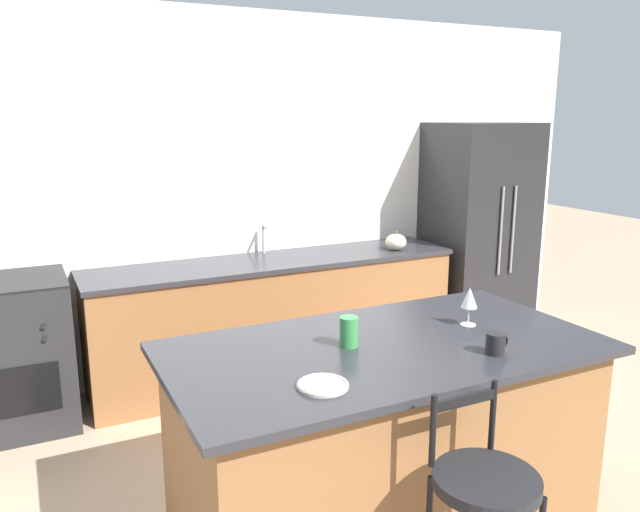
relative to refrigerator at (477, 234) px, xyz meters
The scene contains 13 objects.
ground_plane 2.12m from the refrigerator, behind, with size 18.00×18.00×0.00m, color tan.
wall_back 1.94m from the refrigerator, 168.96° to the left, with size 6.00×0.07×2.70m.
back_counter 1.93m from the refrigerator, behind, with size 2.78×0.66×0.91m.
sink_faucet 1.88m from the refrigerator, behind, with size 0.02×0.13×0.22m.
kitchen_island 2.86m from the refrigerator, 138.20° to the right, with size 1.99×1.04×0.94m.
refrigerator is the anchor object (origin of this frame).
oven_range 3.71m from the refrigerator, behind, with size 0.75×0.66×0.97m.
bar_stool_near 3.39m from the refrigerator, 129.28° to the right, with size 0.39×0.39×0.98m.
dinner_plate 3.35m from the refrigerator, 139.84° to the right, with size 0.20×0.20×0.02m.
wine_glass 2.43m from the refrigerator, 131.00° to the right, with size 0.08×0.08×0.19m.
coffee_mug 2.79m from the refrigerator, 128.42° to the right, with size 0.11×0.08×0.09m.
tumbler_cup 2.91m from the refrigerator, 141.10° to the right, with size 0.08×0.08×0.14m.
pumpkin_decoration 0.89m from the refrigerator, behind, with size 0.17×0.17×0.15m.
Camera 1 is at (-1.68, -3.82, 1.96)m, focal length 35.00 mm.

